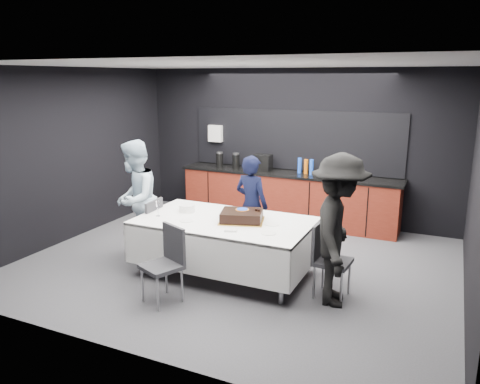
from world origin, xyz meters
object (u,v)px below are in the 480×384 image
cake_assembly (242,216)px  chair_left (148,226)px  champagne_flute (158,205)px  person_center (251,205)px  chair_right (327,254)px  plate_stack (187,208)px  person_left (135,199)px  chair_near (167,258)px  party_table (225,229)px  person_right (338,230)px

cake_assembly → chair_left: 1.50m
champagne_flute → person_center: (0.93, 1.10, -0.18)m
cake_assembly → chair_right: size_ratio=0.74×
plate_stack → person_center: bearing=47.6°
chair_left → person_left: bearing=162.6°
chair_right → chair_near: 1.94m
plate_stack → chair_near: 1.20m
plate_stack → chair_right: 2.10m
cake_assembly → plate_stack: bearing=174.3°
chair_left → party_table: bearing=1.1°
person_left → chair_left: bearing=54.6°
chair_right → person_right: person_right is taller
cake_assembly → chair_right: 1.22m
chair_near → cake_assembly: bearing=62.6°
party_table → person_left: bearing=177.6°
plate_stack → person_right: (2.23, -0.31, 0.08)m
chair_near → person_left: (-1.22, 1.04, 0.34)m
chair_left → champagne_flute: bearing=-32.8°
plate_stack → champagne_flute: (-0.25, -0.36, 0.11)m
chair_left → chair_right: 2.65m
party_table → person_right: bearing=-6.6°
cake_assembly → person_right: size_ratio=0.38×
party_table → chair_near: 1.02m
person_left → champagne_flute: bearing=45.9°
party_table → champagne_flute: (-0.90, -0.23, 0.30)m
plate_stack → chair_right: chair_right is taller
plate_stack → chair_near: bearing=-71.3°
party_table → cake_assembly: cake_assembly is taller
chair_right → chair_near: bearing=-151.3°
chair_left → person_left: 0.45m
plate_stack → champagne_flute: champagne_flute is taller
person_right → person_left: bearing=75.1°
champagne_flute → person_center: person_center is taller
party_table → person_left: (-1.51, 0.06, 0.24)m
chair_left → person_right: person_right is taller
chair_right → plate_stack: bearing=175.3°
chair_right → person_right: 0.43m
person_right → chair_right: bearing=38.4°
plate_stack → cake_assembly: bearing=-5.7°
party_table → person_left: person_left is taller
chair_left → person_center: bearing=35.5°
person_left → person_right: bearing=67.4°
chair_near → party_table: bearing=73.7°
chair_left → person_center: (1.25, 0.89, 0.23)m
party_table → chair_left: chair_left is taller
party_table → plate_stack: size_ratio=10.38×
chair_near → person_center: size_ratio=0.61×
party_table → plate_stack: bearing=169.2°
cake_assembly → person_right: bearing=-9.3°
person_center → party_table: bearing=100.4°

